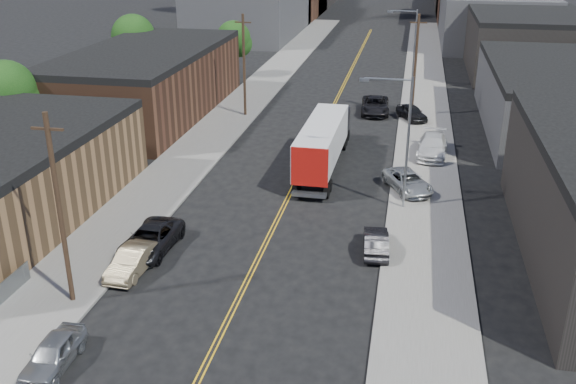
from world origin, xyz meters
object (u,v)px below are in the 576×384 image
at_px(car_left_a, 53,353).
at_px(car_left_c, 151,239).
at_px(car_right_lot_c, 412,112).
at_px(semi_truck, 325,139).
at_px(car_right_lot_b, 432,146).
at_px(car_ahead_truck, 375,105).
at_px(car_right_lot_a, 408,181).
at_px(car_right_oncoming, 376,242).
at_px(car_left_b, 133,261).

distance_m(car_left_a, car_left_c, 10.94).
distance_m(car_left_c, car_right_lot_c, 33.73).
bearing_deg(semi_truck, car_right_lot_b, 24.30).
height_order(car_right_lot_c, car_ahead_truck, car_ahead_truck).
height_order(car_right_lot_b, car_right_lot_c, car_right_lot_b).
relative_size(semi_truck, car_left_a, 3.75).
xyz_separation_m(car_right_lot_a, car_ahead_truck, (-3.70, 20.52, -0.01)).
distance_m(car_right_lot_b, car_ahead_truck, 13.69).
bearing_deg(car_left_c, car_left_a, -87.83).
bearing_deg(car_left_c, car_right_lot_c, 66.52).
bearing_deg(car_right_lot_c, car_left_a, -138.24).
relative_size(car_right_oncoming, car_right_lot_c, 0.95).
bearing_deg(car_left_a, car_left_b, 88.39).
bearing_deg(car_right_lot_b, car_right_lot_a, -98.47).
distance_m(semi_truck, car_right_lot_a, 8.04).
xyz_separation_m(semi_truck, car_left_a, (-7.96, -27.26, -1.55)).
relative_size(car_right_lot_c, car_ahead_truck, 0.71).
distance_m(car_left_c, car_right_lot_b, 25.88).
distance_m(car_left_b, car_right_lot_a, 20.63).
distance_m(semi_truck, car_ahead_truck, 16.52).
bearing_deg(car_left_b, car_right_oncoming, 23.55).
relative_size(car_right_lot_b, car_ahead_truck, 0.96).
xyz_separation_m(car_left_b, car_right_oncoming, (13.00, 4.92, -0.05)).
bearing_deg(car_right_oncoming, car_left_b, 15.62).
height_order(car_left_b, car_ahead_truck, car_ahead_truck).
bearing_deg(car_left_b, car_right_lot_a, 47.78).
relative_size(car_left_c, car_right_oncoming, 1.35).
bearing_deg(car_right_lot_b, car_right_oncoming, -96.60).
xyz_separation_m(car_left_b, car_left_c, (0.00, 2.57, 0.04)).
distance_m(car_left_c, car_right_oncoming, 13.21).
distance_m(car_left_c, car_right_lot_a, 18.90).
relative_size(car_left_a, car_right_lot_b, 0.70).
height_order(car_left_b, car_right_lot_b, car_right_lot_b).
relative_size(car_left_b, car_right_lot_a, 0.88).
bearing_deg(car_right_lot_a, car_left_c, -166.88).
xyz_separation_m(semi_truck, car_left_b, (-7.96, -18.89, -1.52)).
height_order(car_left_c, car_right_oncoming, car_left_c).
height_order(car_right_lot_a, car_ahead_truck, car_ahead_truck).
xyz_separation_m(car_left_c, car_ahead_truck, (10.90, 32.52, 0.07)).
distance_m(car_left_b, car_right_lot_b, 27.92).
bearing_deg(car_right_oncoming, car_left_a, 40.51).
bearing_deg(car_right_lot_c, car_right_oncoming, -122.05).
height_order(car_left_b, car_right_lot_a, car_right_lot_a).
bearing_deg(car_ahead_truck, semi_truck, -103.59).
distance_m(car_right_lot_a, car_right_lot_c, 18.41).
xyz_separation_m(car_left_b, car_right_lot_b, (16.42, 22.57, 0.26)).
relative_size(car_right_oncoming, car_right_lot_a, 0.82).
height_order(car_right_oncoming, car_right_lot_a, car_right_lot_a).
bearing_deg(car_right_oncoming, car_right_lot_b, -106.07).
relative_size(car_right_lot_a, car_right_lot_b, 0.86).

